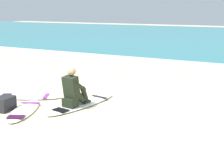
% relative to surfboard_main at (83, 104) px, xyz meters
% --- Properties ---
extents(ground_plane, '(80.00, 80.00, 0.00)m').
position_rel_surfboard_main_xyz_m(ground_plane, '(0.34, -0.72, -0.04)').
color(ground_plane, beige).
extents(breaking_foam, '(80.00, 0.90, 0.11)m').
position_rel_surfboard_main_xyz_m(breaking_foam, '(0.34, 6.93, 0.02)').
color(breaking_foam, white).
rests_on(breaking_foam, ground).
extents(surfboard_main, '(0.85, 2.40, 0.08)m').
position_rel_surfboard_main_xyz_m(surfboard_main, '(0.00, 0.00, 0.00)').
color(surfboard_main, white).
rests_on(surfboard_main, ground).
extents(surfer_seated, '(0.41, 0.73, 0.95)m').
position_rel_surfboard_main_xyz_m(surfer_seated, '(-0.05, -0.30, 0.40)').
color(surfer_seated, black).
rests_on(surfer_seated, surfboard_main).
extents(surfboard_spare_near, '(1.87, 1.27, 0.08)m').
position_rel_surfboard_main_xyz_m(surfboard_spare_near, '(-1.66, -0.16, 0.00)').
color(surfboard_spare_near, white).
rests_on(surfboard_spare_near, ground).
extents(surfboard_spare_far, '(1.23, 1.81, 0.08)m').
position_rel_surfboard_main_xyz_m(surfboard_spare_far, '(-0.90, -1.08, 0.00)').
color(surfboard_spare_far, '#EFE5C6').
rests_on(surfboard_spare_far, ground).
extents(beach_bag, '(0.43, 0.53, 0.32)m').
position_rel_surfboard_main_xyz_m(beach_bag, '(-1.38, -1.22, 0.12)').
color(beach_bag, '#232328').
rests_on(beach_bag, ground).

